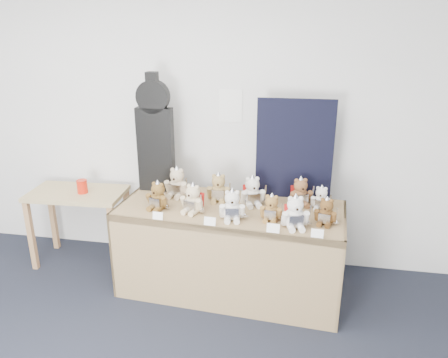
% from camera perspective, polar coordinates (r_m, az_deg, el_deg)
% --- Properties ---
extents(room_shell, '(6.00, 6.00, 6.00)m').
position_cam_1_polar(room_shell, '(4.04, 0.88, 9.52)').
color(room_shell, white).
rests_on(room_shell, floor).
extents(display_table, '(1.95, 0.92, 0.79)m').
position_cam_1_polar(display_table, '(3.69, 0.56, -6.58)').
color(display_table, '#96744C').
rests_on(display_table, floor).
extents(side_table, '(0.91, 0.54, 0.74)m').
position_cam_1_polar(side_table, '(4.43, -18.50, -3.07)').
color(side_table, '#9D8354').
rests_on(side_table, floor).
extents(guitar_case, '(0.33, 0.10, 1.07)m').
position_cam_1_polar(guitar_case, '(3.96, -8.99, 5.75)').
color(guitar_case, black).
rests_on(guitar_case, display_table).
extents(navy_board, '(0.66, 0.04, 0.88)m').
position_cam_1_polar(navy_board, '(3.80, 9.19, 3.80)').
color(navy_board, black).
rests_on(navy_board, display_table).
extents(red_cup, '(0.10, 0.10, 0.13)m').
position_cam_1_polar(red_cup, '(4.31, -18.04, -0.93)').
color(red_cup, red).
rests_on(red_cup, side_table).
extents(teddy_front_far_left, '(0.22, 0.20, 0.27)m').
position_cam_1_polar(teddy_front_far_left, '(3.67, -8.63, -2.30)').
color(teddy_front_far_left, brown).
rests_on(teddy_front_far_left, display_table).
extents(teddy_front_left, '(0.22, 0.21, 0.27)m').
position_cam_1_polar(teddy_front_left, '(3.57, -4.07, -2.70)').
color(teddy_front_left, beige).
rests_on(teddy_front_left, display_table).
extents(teddy_front_centre, '(0.23, 0.20, 0.28)m').
position_cam_1_polar(teddy_front_centre, '(3.43, 1.07, -3.58)').
color(teddy_front_centre, silver).
rests_on(teddy_front_centre, display_table).
extents(teddy_front_right, '(0.20, 0.16, 0.24)m').
position_cam_1_polar(teddy_front_right, '(3.45, 6.21, -3.87)').
color(teddy_front_right, olive).
rests_on(teddy_front_right, display_table).
extents(teddy_front_far_right, '(0.24, 0.22, 0.29)m').
position_cam_1_polar(teddy_front_far_right, '(3.35, 9.26, -4.45)').
color(teddy_front_far_right, white).
rests_on(teddy_front_far_right, display_table).
extents(teddy_front_end, '(0.20, 0.18, 0.24)m').
position_cam_1_polar(teddy_front_end, '(3.46, 13.18, -4.26)').
color(teddy_front_end, brown).
rests_on(teddy_front_end, display_table).
extents(teddy_back_left, '(0.24, 0.21, 0.30)m').
position_cam_1_polar(teddy_back_left, '(3.91, -6.16, -0.56)').
color(teddy_back_left, '#CBB694').
rests_on(teddy_back_left, display_table).
extents(teddy_back_centre_left, '(0.23, 0.19, 0.28)m').
position_cam_1_polar(teddy_back_centre_left, '(3.79, -0.72, -1.26)').
color(teddy_back_centre_left, '#9B804D').
rests_on(teddy_back_centre_left, display_table).
extents(teddy_back_centre_right, '(0.24, 0.22, 0.29)m').
position_cam_1_polar(teddy_back_centre_right, '(3.71, 3.73, -1.74)').
color(teddy_back_centre_right, white).
rests_on(teddy_back_centre_right, display_table).
extents(teddy_back_right, '(0.23, 0.21, 0.27)m').
position_cam_1_polar(teddy_back_right, '(3.76, 9.95, -1.79)').
color(teddy_back_right, brown).
rests_on(teddy_back_right, display_table).
extents(teddy_back_end, '(0.18, 0.16, 0.22)m').
position_cam_1_polar(teddy_back_end, '(3.72, 12.55, -2.54)').
color(teddy_back_end, white).
rests_on(teddy_back_end, display_table).
extents(entry_card_a, '(0.09, 0.02, 0.06)m').
position_cam_1_polar(entry_card_a, '(3.50, -8.65, -4.77)').
color(entry_card_a, white).
rests_on(entry_card_a, display_table).
extents(entry_card_b, '(0.09, 0.03, 0.07)m').
position_cam_1_polar(entry_card_b, '(3.36, -1.87, -5.55)').
color(entry_card_b, white).
rests_on(entry_card_b, display_table).
extents(entry_card_c, '(0.10, 0.03, 0.07)m').
position_cam_1_polar(entry_card_c, '(3.27, 6.44, -6.40)').
color(entry_card_c, white).
rests_on(entry_card_c, display_table).
extents(entry_card_d, '(0.09, 0.03, 0.06)m').
position_cam_1_polar(entry_card_d, '(3.25, 12.09, -6.97)').
color(entry_card_d, white).
rests_on(entry_card_d, display_table).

